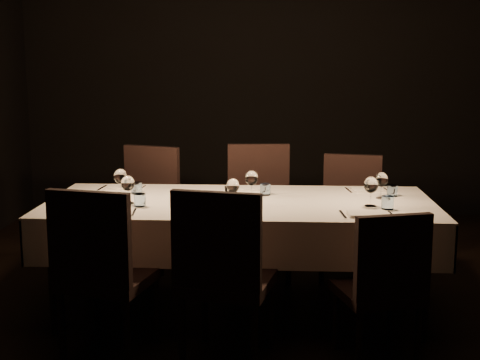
{
  "coord_description": "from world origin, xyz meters",
  "views": [
    {
      "loc": [
        0.22,
        -4.27,
        1.67
      ],
      "look_at": [
        0.0,
        0.0,
        0.9
      ],
      "focal_mm": 50.0,
      "sensor_mm": 36.0,
      "label": 1
    }
  ],
  "objects_px": {
    "chair_near_center": "(223,270)",
    "chair_near_right": "(384,281)",
    "chair_near_left": "(101,266)",
    "chair_far_left": "(145,205)",
    "chair_far_center": "(259,205)",
    "chair_far_right": "(351,210)",
    "dining_table": "(240,212)"
  },
  "relations": [
    {
      "from": "chair_near_center",
      "to": "chair_near_right",
      "type": "bearing_deg",
      "value": -165.27
    },
    {
      "from": "chair_near_left",
      "to": "chair_far_left",
      "type": "bearing_deg",
      "value": -74.62
    },
    {
      "from": "chair_far_center",
      "to": "chair_far_left",
      "type": "bearing_deg",
      "value": 174.52
    },
    {
      "from": "chair_near_center",
      "to": "chair_far_right",
      "type": "xyz_separation_m",
      "value": [
        0.87,
        1.64,
        -0.03
      ]
    },
    {
      "from": "chair_near_left",
      "to": "chair_near_right",
      "type": "distance_m",
      "value": 1.55
    },
    {
      "from": "chair_far_center",
      "to": "dining_table",
      "type": "bearing_deg",
      "value": -102.28
    },
    {
      "from": "chair_near_center",
      "to": "chair_far_right",
      "type": "height_order",
      "value": "chair_near_center"
    },
    {
      "from": "chair_near_right",
      "to": "chair_far_right",
      "type": "relative_size",
      "value": 0.93
    },
    {
      "from": "dining_table",
      "to": "chair_near_center",
      "type": "xyz_separation_m",
      "value": [
        -0.05,
        -0.81,
        -0.14
      ]
    },
    {
      "from": "chair_far_right",
      "to": "chair_far_left",
      "type": "bearing_deg",
      "value": -169.61
    },
    {
      "from": "chair_near_right",
      "to": "chair_far_left",
      "type": "xyz_separation_m",
      "value": [
        -1.62,
        1.6,
        0.06
      ]
    },
    {
      "from": "dining_table",
      "to": "chair_near_center",
      "type": "height_order",
      "value": "chair_near_center"
    },
    {
      "from": "chair_near_left",
      "to": "chair_far_left",
      "type": "xyz_separation_m",
      "value": [
        -0.06,
        1.6,
        0.0
      ]
    },
    {
      "from": "chair_far_left",
      "to": "chair_near_center",
      "type": "bearing_deg",
      "value": -46.6
    },
    {
      "from": "chair_far_center",
      "to": "chair_far_right",
      "type": "bearing_deg",
      "value": -4.72
    },
    {
      "from": "chair_near_right",
      "to": "chair_far_center",
      "type": "xyz_separation_m",
      "value": [
        -0.71,
        1.59,
        0.07
      ]
    },
    {
      "from": "chair_near_right",
      "to": "chair_far_center",
      "type": "height_order",
      "value": "chair_far_center"
    },
    {
      "from": "chair_near_center",
      "to": "chair_far_left",
      "type": "relative_size",
      "value": 1.01
    },
    {
      "from": "chair_far_center",
      "to": "chair_near_left",
      "type": "bearing_deg",
      "value": -122.74
    },
    {
      "from": "chair_far_center",
      "to": "chair_far_right",
      "type": "relative_size",
      "value": 1.08
    },
    {
      "from": "chair_near_right",
      "to": "chair_far_right",
      "type": "height_order",
      "value": "chair_far_right"
    },
    {
      "from": "dining_table",
      "to": "chair_far_right",
      "type": "bearing_deg",
      "value": 45.45
    },
    {
      "from": "chair_far_left",
      "to": "chair_far_center",
      "type": "xyz_separation_m",
      "value": [
        0.9,
        -0.01,
        0.01
      ]
    },
    {
      "from": "chair_near_right",
      "to": "chair_far_right",
      "type": "bearing_deg",
      "value": -105.93
    },
    {
      "from": "chair_near_center",
      "to": "chair_near_left",
      "type": "bearing_deg",
      "value": 7.72
    },
    {
      "from": "chair_near_left",
      "to": "chair_far_right",
      "type": "relative_size",
      "value": 1.05
    },
    {
      "from": "chair_near_left",
      "to": "chair_far_center",
      "type": "distance_m",
      "value": 1.8
    },
    {
      "from": "chair_near_left",
      "to": "chair_far_right",
      "type": "bearing_deg",
      "value": -121.19
    },
    {
      "from": "chair_near_left",
      "to": "chair_near_center",
      "type": "distance_m",
      "value": 0.68
    },
    {
      "from": "dining_table",
      "to": "chair_far_center",
      "type": "relative_size",
      "value": 2.48
    },
    {
      "from": "chair_far_left",
      "to": "chair_near_right",
      "type": "bearing_deg",
      "value": -25.67
    },
    {
      "from": "chair_far_left",
      "to": "chair_far_right",
      "type": "distance_m",
      "value": 1.61
    }
  ]
}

